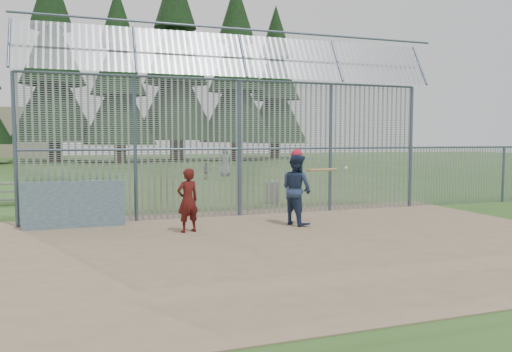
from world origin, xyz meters
name	(u,v)px	position (x,y,z in m)	size (l,w,h in m)	color
ground	(284,238)	(0.00, 0.00, 0.00)	(120.00, 120.00, 0.00)	#2D511E
dirt_infield	(293,242)	(0.00, -0.50, 0.01)	(14.00, 10.00, 0.02)	#756047
dugout_wall	(74,204)	(-4.60, 2.90, 0.62)	(2.50, 0.12, 1.20)	#38566B
batter	(297,189)	(0.96, 1.49, 0.96)	(0.91, 0.71, 1.88)	navy
onlooker	(188,200)	(-1.98, 1.37, 0.80)	(0.57, 0.37, 1.56)	maroon
bg_kid_standing	(225,161)	(3.81, 18.69, 0.90)	(0.88, 0.57, 1.80)	slate
bg_kid_seated	(206,171)	(2.17, 16.79, 0.47)	(0.55, 0.23, 0.94)	slate
batting_gear	(301,157)	(1.08, 1.47, 1.81)	(1.56, 0.39, 0.60)	red
trash_can	(273,193)	(1.98, 5.90, 0.38)	(0.56, 0.56, 0.82)	gray
bleacher	(25,192)	(-6.32, 8.60, 0.41)	(3.00, 0.95, 0.72)	slate
backstop_fence	(297,137)	(1.81, 3.43, 2.36)	(20.09, 0.81, 5.30)	#47566B
conifer_row	(146,54)	(1.93, 41.51, 10.83)	(38.48, 12.26, 20.20)	#332319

